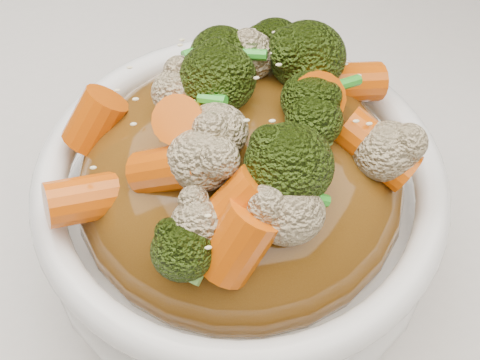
{
  "coord_description": "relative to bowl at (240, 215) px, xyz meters",
  "views": [
    {
      "loc": [
        -0.01,
        -0.23,
        1.14
      ],
      "look_at": [
        0.02,
        -0.0,
        0.83
      ],
      "focal_mm": 50.0,
      "sensor_mm": 36.0,
      "label": 1
    }
  ],
  "objects": [
    {
      "name": "cauliflower",
      "position": [
        0.0,
        0.0,
        0.1
      ],
      "size": [
        0.22,
        0.22,
        0.04
      ],
      "primitive_type": null,
      "rotation": [
        0.0,
        0.0,
        -0.17
      ],
      "color": "tan",
      "rests_on": "sauce_base"
    },
    {
      "name": "sauce_base",
      "position": [
        0.0,
        0.0,
        0.03
      ],
      "size": [
        0.22,
        0.22,
        0.1
      ],
      "primitive_type": "ellipsoid",
      "rotation": [
        0.0,
        0.0,
        -0.17
      ],
      "color": "#5F3A10",
      "rests_on": "bowl"
    },
    {
      "name": "tablecloth",
      "position": [
        -0.02,
        0.0,
        -0.07
      ],
      "size": [
        1.2,
        0.8,
        0.04
      ],
      "primitive_type": "cube",
      "color": "silver",
      "rests_on": "dining_table"
    },
    {
      "name": "scallions",
      "position": [
        0.0,
        0.0,
        0.1
      ],
      "size": [
        0.16,
        0.16,
        0.02
      ],
      "primitive_type": null,
      "rotation": [
        0.0,
        0.0,
        -0.17
      ],
      "color": "green",
      "rests_on": "sauce_base"
    },
    {
      "name": "carrots",
      "position": [
        0.0,
        0.0,
        0.1
      ],
      "size": [
        0.22,
        0.22,
        0.05
      ],
      "primitive_type": null,
      "rotation": [
        0.0,
        0.0,
        -0.17
      ],
      "color": "#D55506",
      "rests_on": "sauce_base"
    },
    {
      "name": "bowl",
      "position": [
        0.0,
        0.0,
        0.0
      ],
      "size": [
        0.27,
        0.27,
        0.09
      ],
      "primitive_type": null,
      "rotation": [
        0.0,
        0.0,
        -0.17
      ],
      "color": "white",
      "rests_on": "tablecloth"
    },
    {
      "name": "broccoli",
      "position": [
        0.0,
        0.0,
        0.1
      ],
      "size": [
        0.22,
        0.22,
        0.05
      ],
      "primitive_type": null,
      "rotation": [
        0.0,
        0.0,
        -0.17
      ],
      "color": "black",
      "rests_on": "sauce_base"
    },
    {
      "name": "sesame_seeds",
      "position": [
        0.0,
        0.0,
        0.1
      ],
      "size": [
        0.2,
        0.2,
        0.01
      ],
      "primitive_type": null,
      "rotation": [
        0.0,
        0.0,
        -0.17
      ],
      "color": "beige",
      "rests_on": "sauce_base"
    }
  ]
}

